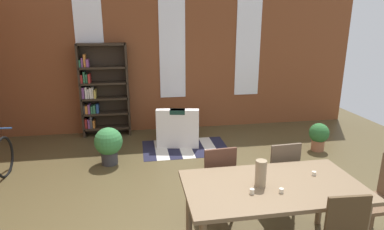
{
  "coord_description": "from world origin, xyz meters",
  "views": [
    {
      "loc": [
        -0.78,
        -3.3,
        2.35
      ],
      "look_at": [
        0.04,
        1.47,
        0.94
      ],
      "focal_mm": 30.63,
      "sensor_mm": 36.0,
      "label": 1
    }
  ],
  "objects_px": {
    "bookshelf_tall": "(101,91)",
    "armchair_white": "(179,129)",
    "dining_chair_far_left": "(217,179)",
    "potted_plant_window": "(319,135)",
    "vase_on_table": "(261,173)",
    "potted_plant_by_shelf": "(109,144)",
    "dining_chair_far_right": "(279,174)",
    "dining_chair_head_right": "(382,197)",
    "dining_table": "(273,193)"
  },
  "relations": [
    {
      "from": "armchair_white",
      "to": "potted_plant_by_shelf",
      "type": "bearing_deg",
      "value": -147.49
    },
    {
      "from": "dining_table",
      "to": "dining_chair_far_right",
      "type": "height_order",
      "value": "dining_chair_far_right"
    },
    {
      "from": "dining_chair_far_left",
      "to": "potted_plant_by_shelf",
      "type": "relative_size",
      "value": 1.49
    },
    {
      "from": "dining_chair_head_right",
      "to": "dining_chair_far_right",
      "type": "xyz_separation_m",
      "value": [
        -0.86,
        0.7,
        0.0
      ]
    },
    {
      "from": "bookshelf_tall",
      "to": "potted_plant_by_shelf",
      "type": "relative_size",
      "value": 2.99
    },
    {
      "from": "bookshelf_tall",
      "to": "armchair_white",
      "type": "xyz_separation_m",
      "value": [
        1.5,
        -0.72,
        -0.66
      ]
    },
    {
      "from": "vase_on_table",
      "to": "potted_plant_window",
      "type": "height_order",
      "value": "vase_on_table"
    },
    {
      "from": "dining_chair_head_right",
      "to": "armchair_white",
      "type": "height_order",
      "value": "dining_chair_head_right"
    },
    {
      "from": "dining_chair_far_left",
      "to": "vase_on_table",
      "type": "bearing_deg",
      "value": -70.13
    },
    {
      "from": "dining_table",
      "to": "dining_chair_far_left",
      "type": "distance_m",
      "value": 0.83
    },
    {
      "from": "dining_chair_head_right",
      "to": "potted_plant_window",
      "type": "xyz_separation_m",
      "value": [
        0.74,
        2.49,
        -0.21
      ]
    },
    {
      "from": "vase_on_table",
      "to": "dining_chair_far_left",
      "type": "relative_size",
      "value": 0.28
    },
    {
      "from": "dining_chair_head_right",
      "to": "potted_plant_window",
      "type": "bearing_deg",
      "value": 73.51
    },
    {
      "from": "bookshelf_tall",
      "to": "dining_table",
      "type": "bearing_deg",
      "value": -63.7
    },
    {
      "from": "dining_chair_far_right",
      "to": "potted_plant_window",
      "type": "height_order",
      "value": "dining_chair_far_right"
    },
    {
      "from": "vase_on_table",
      "to": "dining_chair_far_right",
      "type": "xyz_separation_m",
      "value": [
        0.54,
        0.71,
        -0.4
      ]
    },
    {
      "from": "dining_table",
      "to": "vase_on_table",
      "type": "bearing_deg",
      "value": 180.0
    },
    {
      "from": "dining_table",
      "to": "bookshelf_tall",
      "type": "xyz_separation_m",
      "value": [
        -2.01,
        4.07,
        0.25
      ]
    },
    {
      "from": "dining_chair_far_right",
      "to": "dining_chair_head_right",
      "type": "bearing_deg",
      "value": -39.47
    },
    {
      "from": "dining_chair_far_right",
      "to": "potted_plant_by_shelf",
      "type": "bearing_deg",
      "value": 140.32
    },
    {
      "from": "armchair_white",
      "to": "dining_chair_far_right",
      "type": "bearing_deg",
      "value": -70.94
    },
    {
      "from": "dining_chair_far_right",
      "to": "potted_plant_window",
      "type": "distance_m",
      "value": 2.4
    },
    {
      "from": "dining_table",
      "to": "vase_on_table",
      "type": "relative_size",
      "value": 6.59
    },
    {
      "from": "vase_on_table",
      "to": "dining_chair_far_right",
      "type": "relative_size",
      "value": 0.28
    },
    {
      "from": "dining_chair_far_right",
      "to": "bookshelf_tall",
      "type": "height_order",
      "value": "bookshelf_tall"
    },
    {
      "from": "bookshelf_tall",
      "to": "potted_plant_window",
      "type": "relative_size",
      "value": 3.64
    },
    {
      "from": "dining_chair_far_left",
      "to": "armchair_white",
      "type": "xyz_separation_m",
      "value": [
        -0.12,
        2.65,
        -0.23
      ]
    },
    {
      "from": "dining_chair_far_right",
      "to": "bookshelf_tall",
      "type": "relative_size",
      "value": 0.5
    },
    {
      "from": "dining_chair_head_right",
      "to": "dining_chair_far_left",
      "type": "xyz_separation_m",
      "value": [
        -1.65,
        0.7,
        0.0
      ]
    },
    {
      "from": "dining_table",
      "to": "dining_chair_far_right",
      "type": "xyz_separation_m",
      "value": [
        0.4,
        0.71,
        -0.18
      ]
    },
    {
      "from": "dining_table",
      "to": "vase_on_table",
      "type": "distance_m",
      "value": 0.26
    },
    {
      "from": "dining_chair_far_right",
      "to": "potted_plant_window",
      "type": "bearing_deg",
      "value": 48.27
    },
    {
      "from": "vase_on_table",
      "to": "potted_plant_window",
      "type": "distance_m",
      "value": 3.34
    },
    {
      "from": "vase_on_table",
      "to": "armchair_white",
      "type": "distance_m",
      "value": 3.43
    },
    {
      "from": "potted_plant_by_shelf",
      "to": "dining_chair_far_left",
      "type": "bearing_deg",
      "value": -52.42
    },
    {
      "from": "bookshelf_tall",
      "to": "dining_chair_far_right",
      "type": "bearing_deg",
      "value": -54.34
    },
    {
      "from": "armchair_white",
      "to": "potted_plant_by_shelf",
      "type": "height_order",
      "value": "armchair_white"
    },
    {
      "from": "vase_on_table",
      "to": "potted_plant_window",
      "type": "xyz_separation_m",
      "value": [
        2.13,
        2.49,
        -0.61
      ]
    },
    {
      "from": "dining_chair_head_right",
      "to": "dining_chair_far_left",
      "type": "bearing_deg",
      "value": 156.9
    },
    {
      "from": "dining_chair_far_left",
      "to": "potted_plant_by_shelf",
      "type": "xyz_separation_m",
      "value": [
        -1.41,
        1.83,
        -0.15
      ]
    },
    {
      "from": "vase_on_table",
      "to": "bookshelf_tall",
      "type": "xyz_separation_m",
      "value": [
        -1.88,
        4.07,
        0.03
      ]
    },
    {
      "from": "vase_on_table",
      "to": "dining_chair_far_left",
      "type": "distance_m",
      "value": 0.85
    },
    {
      "from": "dining_chair_far_left",
      "to": "dining_chair_far_right",
      "type": "bearing_deg",
      "value": -0.0
    },
    {
      "from": "dining_chair_far_right",
      "to": "potted_plant_window",
      "type": "relative_size",
      "value": 1.81
    },
    {
      "from": "dining_chair_far_left",
      "to": "potted_plant_window",
      "type": "relative_size",
      "value": 1.81
    },
    {
      "from": "potted_plant_by_shelf",
      "to": "potted_plant_window",
      "type": "bearing_deg",
      "value": -0.62
    },
    {
      "from": "vase_on_table",
      "to": "bookshelf_tall",
      "type": "distance_m",
      "value": 4.48
    },
    {
      "from": "armchair_white",
      "to": "potted_plant_by_shelf",
      "type": "relative_size",
      "value": 1.47
    },
    {
      "from": "vase_on_table",
      "to": "bookshelf_tall",
      "type": "height_order",
      "value": "bookshelf_tall"
    },
    {
      "from": "vase_on_table",
      "to": "potted_plant_by_shelf",
      "type": "xyz_separation_m",
      "value": [
        -1.66,
        2.53,
        -0.55
      ]
    }
  ]
}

